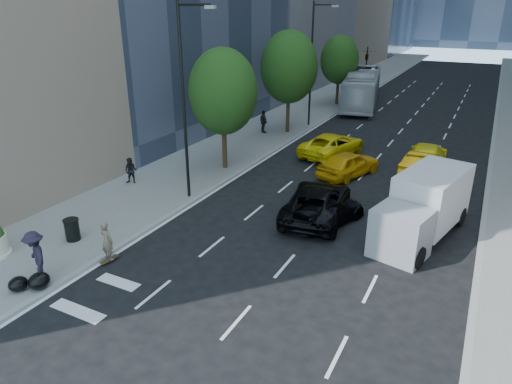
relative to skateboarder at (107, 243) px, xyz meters
The scene contains 22 objects.
ground 6.41m from the skateboarder, 28.18° to the left, with size 160.00×160.00×0.00m, color black.
sidewalk_left 33.18m from the skateboarder, 95.88° to the left, with size 6.00×120.00×0.15m, color slate.
lamp_near 8.61m from the skateboarder, 95.89° to the left, with size 2.13×0.22×10.00m.
lamp_far 25.50m from the skateboarder, 91.65° to the left, with size 2.13×0.22×10.00m.
tree_near 12.79m from the skateboarder, 97.59° to the left, with size 4.20×4.20×7.46m.
tree_mid 22.51m from the skateboarder, 94.16° to the left, with size 4.50×4.50×7.99m.
tree_far 35.24m from the skateboarder, 92.62° to the left, with size 3.90×3.90×6.92m.
traffic_signal 43.14m from the skateboarder, 91.07° to the left, with size 2.48×0.53×5.20m.
skateboarder is the anchor object (origin of this frame).
black_sedan_lincoln 10.06m from the skateboarder, 52.67° to the left, with size 2.72×5.90×1.64m, color black.
black_sedan_mercedes 10.11m from the skateboarder, 47.72° to the left, with size 1.85×4.54×1.32m, color black.
taxi_a 15.61m from the skateboarder, 68.26° to the left, with size 1.86×4.62×1.57m, color #D5960B.
taxi_b 19.62m from the skateboarder, 60.04° to the left, with size 1.52×4.36×1.44m, color #F8A30D.
taxi_c 18.29m from the skateboarder, 78.65° to the left, with size 2.62×5.69×1.58m, color yellow.
taxi_d 20.94m from the skateboarder, 62.09° to the left, with size 2.19×5.38×1.56m, color #FFEC0D.
city_bus 35.64m from the skateboarder, 88.71° to the left, with size 3.08×13.15×3.66m, color silver.
box_truck 13.77m from the skateboarder, 36.55° to the left, with size 3.61×6.56×2.97m.
pedestrian_a 8.65m from the skateboarder, 125.24° to the left, with size 0.75×0.58×1.53m, color black.
pedestrian_b 21.04m from the skateboarder, 98.75° to the left, with size 1.08×0.45×1.85m, color black.
pedestrian_c 2.68m from the skateboarder, 116.76° to the right, with size 1.30×0.75×2.02m, color black.
trash_can 2.64m from the skateboarder, 169.12° to the left, with size 0.63×0.63×0.94m, color black.
garbage_bags 3.13m from the skateboarder, 107.71° to the right, with size 1.25×1.21×0.62m.
Camera 1 is at (7.29, -14.77, 9.85)m, focal length 32.00 mm.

